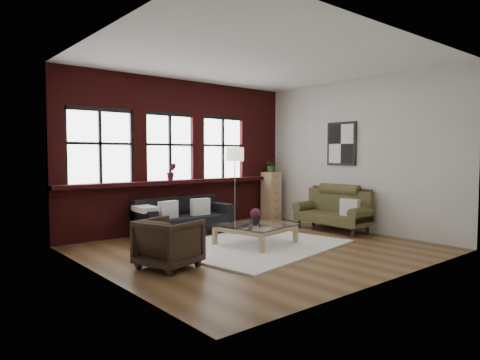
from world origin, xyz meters
TOP-DOWN VIEW (x-y plane):
  - floor at (0.00, 0.00)m, footprint 5.50×5.50m
  - ceiling at (0.00, 0.00)m, footprint 5.50×5.50m
  - wall_back at (0.00, 2.50)m, footprint 5.50×0.00m
  - wall_front at (0.00, -2.50)m, footprint 5.50×0.00m
  - wall_left at (-2.75, 0.00)m, footprint 0.00×5.00m
  - wall_right at (2.75, 0.00)m, footprint 0.00×5.00m
  - brick_backwall at (0.00, 2.44)m, footprint 5.50×0.12m
  - sill_ledge at (0.00, 2.35)m, footprint 5.50×0.30m
  - window_left at (-1.80, 2.45)m, footprint 1.38×0.10m
  - window_mid at (-0.30, 2.45)m, footprint 1.38×0.10m
  - window_right at (1.10, 2.45)m, footprint 1.38×0.10m
  - wall_poster at (2.72, 0.30)m, footprint 0.05×0.74m
  - shag_rug at (0.04, 0.13)m, footprint 3.36×2.84m
  - dark_sofa at (-0.29, 1.90)m, footprint 1.97×0.80m
  - pillow_a at (-0.72, 1.80)m, footprint 0.42×0.20m
  - pillow_b at (0.04, 1.80)m, footprint 0.41×0.18m
  - vintage_settee at (2.30, 0.21)m, footprint 0.74×1.66m
  - pillow_settee at (2.22, -0.30)m, footprint 0.20×0.40m
  - armchair at (-1.84, -0.14)m, footprint 0.96×0.95m
  - coffee_table at (0.14, 0.21)m, footprint 1.35×1.35m
  - vase at (0.14, 0.21)m, footprint 0.17×0.17m
  - flowers at (0.14, 0.21)m, footprint 0.19×0.19m
  - drawer_chest at (2.36, 2.12)m, footprint 0.37×0.37m
  - potted_plant_top at (2.36, 2.12)m, footprint 0.36×0.34m
  - floor_lamp at (1.07, 1.95)m, footprint 0.40×0.40m
  - sill_plant at (-0.33, 2.32)m, footprint 0.25×0.23m

SIDE VIEW (x-z plane):
  - floor at x=0.00m, z-range 0.00..0.00m
  - shag_rug at x=0.04m, z-range 0.00..0.03m
  - coffee_table at x=0.14m, z-range -0.01..0.38m
  - armchair at x=-1.84m, z-range 0.00..0.71m
  - dark_sofa at x=-0.29m, z-range 0.00..0.71m
  - vintage_settee at x=2.30m, z-range 0.00..0.88m
  - vase at x=0.14m, z-range 0.37..0.53m
  - pillow_a at x=-0.72m, z-range 0.38..0.72m
  - pillow_b at x=0.04m, z-range 0.38..0.72m
  - pillow_settee at x=2.22m, z-range 0.39..0.73m
  - flowers at x=0.14m, z-range 0.47..0.66m
  - drawer_chest at x=2.36m, z-range 0.00..1.19m
  - floor_lamp at x=1.07m, z-range 0.00..1.93m
  - sill_ledge at x=0.00m, z-range 1.00..1.08m
  - sill_plant at x=-0.33m, z-range 1.08..1.44m
  - potted_plant_top at x=2.36m, z-range 1.19..1.53m
  - wall_back at x=0.00m, z-range -1.15..4.35m
  - wall_front at x=0.00m, z-range -1.15..4.35m
  - wall_left at x=-2.75m, z-range -0.90..4.10m
  - wall_right at x=2.75m, z-range -0.90..4.10m
  - brick_backwall at x=0.00m, z-range 0.00..3.20m
  - window_left at x=-1.80m, z-range 1.00..2.50m
  - window_mid at x=-0.30m, z-range 1.00..2.50m
  - window_right at x=1.10m, z-range 1.00..2.50m
  - wall_poster at x=2.72m, z-range 1.38..2.32m
  - ceiling at x=0.00m, z-range 3.20..3.20m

